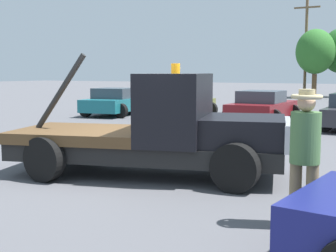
% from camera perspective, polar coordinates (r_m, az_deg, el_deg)
% --- Properties ---
extents(ground_plane, '(160.00, 160.00, 0.00)m').
position_cam_1_polar(ground_plane, '(9.73, -2.58, -5.99)').
color(ground_plane, '#545459').
extents(tow_truck, '(5.93, 3.48, 2.51)m').
position_cam_1_polar(tow_truck, '(9.48, -0.65, -0.75)').
color(tow_truck, black).
rests_on(tow_truck, ground).
extents(person_near_truck, '(0.42, 0.42, 1.89)m').
position_cam_1_polar(person_near_truck, '(6.60, 16.37, -2.41)').
color(person_near_truck, '#847051').
rests_on(person_near_truck, ground).
extents(parked_car_teal, '(2.97, 4.52, 1.34)m').
position_cam_1_polar(parked_car_teal, '(23.31, -6.34, 2.94)').
color(parked_car_teal, '#196670').
rests_on(parked_car_teal, ground).
extents(parked_car_olive, '(2.76, 4.89, 1.34)m').
position_cam_1_polar(parked_car_olive, '(21.22, 1.76, 2.62)').
color(parked_car_olive, olive).
rests_on(parked_car_olive, ground).
extents(parked_car_maroon, '(2.51, 4.38, 1.34)m').
position_cam_1_polar(parked_car_maroon, '(20.28, 11.43, 2.31)').
color(parked_car_maroon, maroon).
rests_on(parked_car_maroon, ground).
extents(tree_center, '(3.13, 3.13, 5.60)m').
position_cam_1_polar(tree_center, '(40.38, 17.52, 8.62)').
color(tree_center, brown).
rests_on(tree_center, ground).
extents(utility_pole, '(2.20, 0.24, 8.63)m').
position_cam_1_polar(utility_pole, '(42.42, 16.47, 9.65)').
color(utility_pole, brown).
rests_on(utility_pole, ground).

